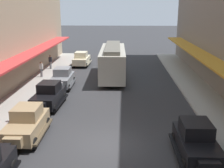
# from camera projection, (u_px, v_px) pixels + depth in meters

# --- Properties ---
(ground_plane) EXTENTS (200.00, 200.00, 0.00)m
(ground_plane) POSITION_uv_depth(u_px,v_px,m) (107.00, 144.00, 15.39)
(ground_plane) COLOR #2D2D30
(parked_car_0) EXTENTS (2.18, 4.28, 1.84)m
(parked_car_0) POSITION_uv_depth(u_px,v_px,m) (27.00, 122.00, 15.95)
(parked_car_0) COLOR #997F5B
(parked_car_0) RESTS_ON ground
(parked_car_1) EXTENTS (2.19, 4.28, 1.84)m
(parked_car_1) POSITION_uv_depth(u_px,v_px,m) (62.00, 78.00, 26.03)
(parked_car_1) COLOR slate
(parked_car_1) RESTS_ON ground
(parked_car_2) EXTENTS (2.15, 4.27, 1.84)m
(parked_car_2) POSITION_uv_depth(u_px,v_px,m) (196.00, 140.00, 13.83)
(parked_car_2) COLOR black
(parked_car_2) RESTS_ON ground
(parked_car_3) EXTENTS (2.24, 4.30, 1.84)m
(parked_car_3) POSITION_uv_depth(u_px,v_px,m) (82.00, 59.00, 35.53)
(parked_car_3) COLOR beige
(parked_car_3) RESTS_ON ground
(parked_car_5) EXTENTS (2.30, 4.32, 1.84)m
(parked_car_5) POSITION_uv_depth(u_px,v_px,m) (49.00, 95.00, 20.98)
(parked_car_5) COLOR black
(parked_car_5) RESTS_ON ground
(streetcar) EXTENTS (2.72, 9.65, 3.46)m
(streetcar) POSITION_uv_depth(u_px,v_px,m) (113.00, 60.00, 29.26)
(streetcar) COLOR #ADA899
(streetcar) RESTS_ON ground
(fire_hydrant) EXTENTS (0.24, 0.24, 0.82)m
(fire_hydrant) POSITION_uv_depth(u_px,v_px,m) (12.00, 115.00, 17.98)
(fire_hydrant) COLOR #B21E19
(fire_hydrant) RESTS_ON sidewalk_left
(pedestrian_1) EXTENTS (0.36, 0.24, 1.64)m
(pedestrian_1) POSITION_uv_depth(u_px,v_px,m) (41.00, 69.00, 29.36)
(pedestrian_1) COLOR slate
(pedestrian_1) RESTS_ON sidewalk_left
(pedestrian_2) EXTENTS (0.36, 0.24, 1.64)m
(pedestrian_2) POSITION_uv_depth(u_px,v_px,m) (50.00, 62.00, 33.23)
(pedestrian_2) COLOR slate
(pedestrian_2) RESTS_ON sidewalk_left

